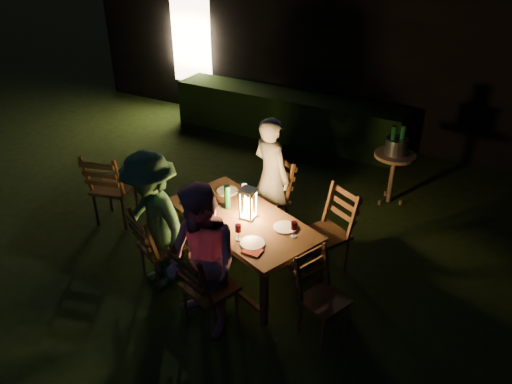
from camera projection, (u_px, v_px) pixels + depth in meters
The scene contains 29 objects.
garden_envelope at pixel (363, 26), 9.92m from camera, with size 40.00×40.00×3.20m.
dining_table at pixel (242, 223), 5.40m from camera, with size 1.93×1.44×0.72m.
chair_near_left at pixel (162, 258), 5.46m from camera, with size 0.58×0.59×0.96m.
chair_near_right at pixel (209, 300), 4.85m from camera, with size 0.58×0.61×1.02m.
chair_far_left at pixel (268, 210), 6.30m from camera, with size 0.63×0.64×1.01m.
chair_far_right at pixel (326, 245), 5.64m from camera, with size 0.63×0.64×1.01m.
chair_end at pixel (322, 310), 4.77m from camera, with size 0.55×0.53×0.90m.
chair_spare at pixel (115, 199), 6.48m from camera, with size 0.59×0.62×1.07m.
person_house_side at pixel (271, 176), 6.10m from camera, with size 0.56×0.37×1.53m, color white.
person_opp_right at pixel (202, 263), 4.58m from camera, with size 0.77×0.60×1.58m, color #C889AE.
person_opp_left at pixel (153, 222), 5.18m from camera, with size 1.02×0.58×1.57m, color #387044.
lantern at pixel (248, 205), 5.28m from camera, with size 0.16×0.16×0.35m.
plate_far_left at pixel (227, 191), 5.85m from camera, with size 0.25×0.25×0.01m, color white.
plate_near_left at pixel (196, 203), 5.61m from camera, with size 0.25×0.25×0.01m, color white.
plate_far_right at pixel (285, 227), 5.19m from camera, with size 0.25×0.25×0.01m, color white.
plate_near_right at pixel (252, 243), 4.94m from camera, with size 0.25×0.25×0.01m, color white.
wineglass_a at pixel (244, 191), 5.68m from camera, with size 0.06×0.06×0.18m, color #59070F, non-canonical shape.
wineglass_b at pixel (195, 189), 5.74m from camera, with size 0.06×0.06×0.18m, color #59070F, non-canonical shape.
wineglass_c at pixel (238, 232), 4.97m from camera, with size 0.06×0.06×0.18m, color #59070F, non-canonical shape.
wineglass_d at pixel (294, 229), 5.01m from camera, with size 0.06×0.06×0.18m, color #59070F, non-canonical shape.
wineglass_e at pixel (213, 216), 5.22m from camera, with size 0.06×0.06×0.18m, color silver, non-canonical shape.
bottle_table at pixel (227, 197), 5.47m from camera, with size 0.07×0.07×0.28m, color #0F471E.
napkin_left at pixel (209, 221), 5.29m from camera, with size 0.18×0.14×0.01m, color red.
napkin_right at pixel (253, 251), 4.83m from camera, with size 0.18×0.14×0.01m, color red.
phone at pixel (187, 203), 5.61m from camera, with size 0.14×0.07×0.01m, color black.
side_table at pixel (394, 160), 6.75m from camera, with size 0.55×0.55×0.75m.
ice_bucket at pixel (397, 146), 6.65m from camera, with size 0.30×0.30×0.22m, color #A5A8AD.
bottle_bucket_a at pixel (392, 143), 6.61m from camera, with size 0.07×0.07×0.32m, color #0F471E.
bottle_bucket_b at pixel (402, 143), 6.63m from camera, with size 0.07×0.07×0.32m, color #0F471E.
Camera 1 is at (3.09, -3.85, 3.62)m, focal length 35.00 mm.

